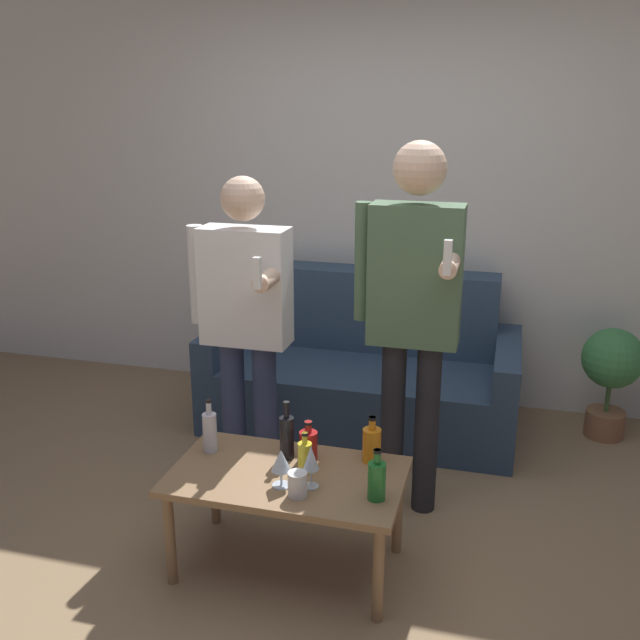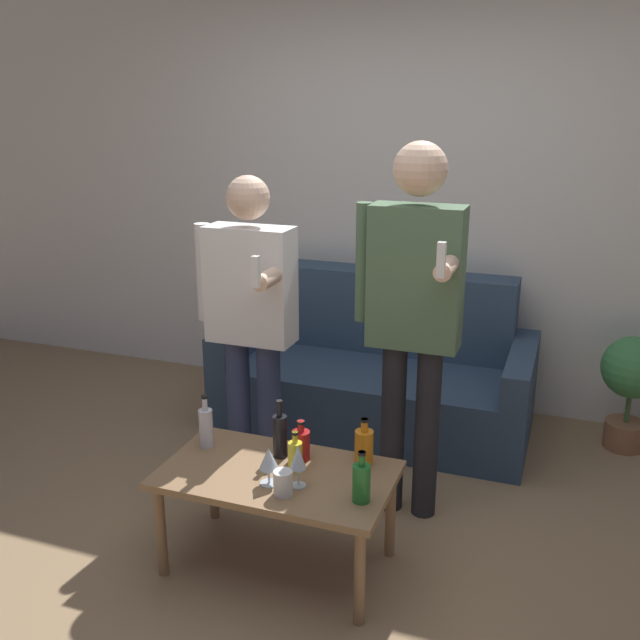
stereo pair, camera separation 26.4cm
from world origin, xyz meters
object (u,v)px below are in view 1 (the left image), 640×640
at_px(person_standing_left, 245,312).
at_px(person_standing_right, 413,301).
at_px(coffee_table, 287,485).
at_px(bottle_orange, 210,431).
at_px(couch, 363,372).

bearing_deg(person_standing_left, person_standing_right, -2.30).
bearing_deg(coffee_table, bottle_orange, 165.27).
bearing_deg(person_standing_left, bottle_orange, -86.76).
bearing_deg(couch, bottle_orange, -105.26).
bearing_deg(coffee_table, person_standing_right, 55.80).
bearing_deg(bottle_orange, person_standing_right, 32.50).
bearing_deg(person_standing_left, coffee_table, -57.17).
relative_size(bottle_orange, person_standing_left, 0.15).
relative_size(coffee_table, person_standing_right, 0.55).
xyz_separation_m(person_standing_left, person_standing_right, (0.82, -0.03, 0.12)).
height_order(couch, person_standing_right, person_standing_right).
height_order(person_standing_left, person_standing_right, person_standing_right).
height_order(coffee_table, person_standing_left, person_standing_left).
xyz_separation_m(bottle_orange, person_standing_right, (0.79, 0.50, 0.50)).
distance_m(couch, coffee_table, 1.51).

